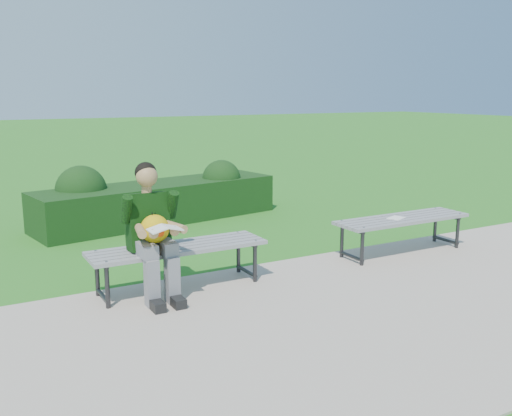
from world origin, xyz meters
name	(u,v)px	position (x,y,z in m)	size (l,w,h in m)	color
ground	(243,268)	(0.00, 0.00, 0.00)	(80.00, 80.00, 0.00)	#267B20
walkway	(335,320)	(0.00, -1.75, 0.01)	(30.00, 3.50, 0.02)	#ADA38F
hedge	(155,198)	(-0.06, 2.84, 0.36)	(3.96, 1.60, 0.94)	#133A17
bench_left	(178,251)	(-0.91, -0.33, 0.42)	(1.80, 0.50, 0.46)	gray
bench_right	(402,222)	(2.01, -0.43, 0.42)	(1.80, 0.50, 0.46)	gray
seated_boy	(152,228)	(-1.21, -0.43, 0.71)	(0.56, 0.76, 1.31)	slate
paper_sheet	(396,218)	(1.91, -0.43, 0.47)	(0.26, 0.23, 0.01)	white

